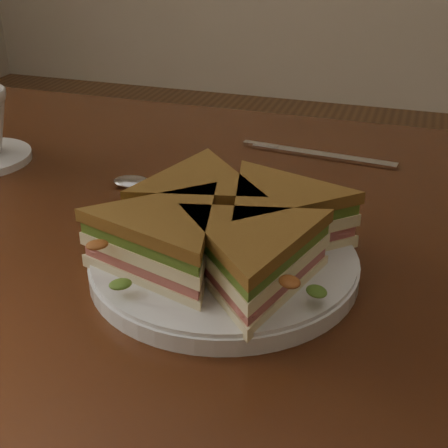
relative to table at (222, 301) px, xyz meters
name	(u,v)px	position (x,y,z in m)	size (l,w,h in m)	color
table	(222,301)	(0.00, 0.00, 0.00)	(1.20, 0.80, 0.75)	#32170B
plate	(224,263)	(0.03, -0.09, 0.11)	(0.25, 0.25, 0.02)	white
sandwich_wedges	(224,229)	(0.03, -0.09, 0.14)	(0.30, 0.30, 0.06)	#FFF2BC
crisps_mound	(224,233)	(0.03, -0.09, 0.14)	(0.09, 0.09, 0.05)	#BE6018
spoon	(148,187)	(-0.11, 0.06, 0.10)	(0.18, 0.05, 0.01)	silver
knife	(312,154)	(0.05, 0.23, 0.10)	(0.22, 0.04, 0.00)	silver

